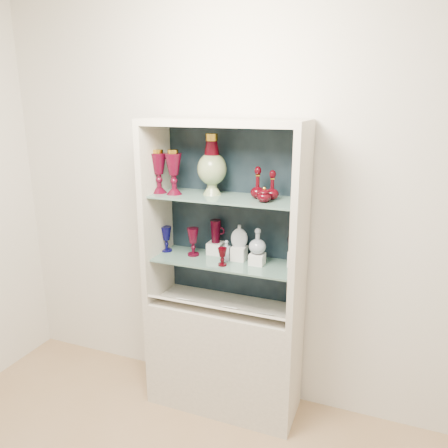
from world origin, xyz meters
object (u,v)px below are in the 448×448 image
at_px(cobalt_goblet, 166,239).
at_px(cameo_medallion, 296,241).
at_px(pedestal_lamp_right, 174,172).
at_px(pedestal_lamp_left, 159,171).
at_px(enamel_urn, 212,165).
at_px(lidded_bowl, 264,194).
at_px(clear_round_decanter, 258,242).
at_px(ruby_pitcher, 216,231).
at_px(clear_square_bottle, 226,250).
at_px(ruby_goblet_small, 222,257).
at_px(flat_flask, 239,236).
at_px(ruby_decanter_b, 272,184).
at_px(ruby_goblet_tall, 193,242).
at_px(ruby_decanter_a, 258,181).

distance_m(cobalt_goblet, cameo_medallion, 0.88).
bearing_deg(pedestal_lamp_right, pedestal_lamp_left, 176.86).
bearing_deg(cobalt_goblet, enamel_urn, 1.75).
xyz_separation_m(pedestal_lamp_right, enamel_urn, (0.23, 0.08, 0.05)).
height_order(lidded_bowl, cameo_medallion, lidded_bowl).
xyz_separation_m(enamel_urn, clear_round_decanter, (0.31, -0.03, -0.46)).
height_order(ruby_pitcher, clear_square_bottle, ruby_pitcher).
height_order(pedestal_lamp_left, ruby_goblet_small, pedestal_lamp_left).
bearing_deg(ruby_goblet_small, pedestal_lamp_left, 173.93).
bearing_deg(ruby_goblet_small, flat_flask, 64.31).
relative_size(ruby_decanter_b, ruby_goblet_tall, 1.01).
distance_m(ruby_pitcher, flat_flask, 0.19).
bearing_deg(enamel_urn, ruby_pitcher, 92.76).
xyz_separation_m(enamel_urn, ruby_decanter_a, (0.30, -0.01, -0.08)).
relative_size(lidded_bowl, cameo_medallion, 0.74).
bearing_deg(ruby_goblet_small, cobalt_goblet, 165.88).
bearing_deg(ruby_decanter_b, lidded_bowl, -106.70).
bearing_deg(pedestal_lamp_left, ruby_decanter_b, 4.92).
height_order(ruby_decanter_b, lidded_bowl, ruby_decanter_b).
relative_size(flat_flask, clear_round_decanter, 0.94).
bearing_deg(cameo_medallion, ruby_goblet_small, 179.79).
bearing_deg(ruby_goblet_tall, ruby_goblet_small, -22.51).
relative_size(ruby_decanter_a, flat_flask, 1.47).
bearing_deg(pedestal_lamp_left, pedestal_lamp_right, -3.14).
height_order(clear_round_decanter, cameo_medallion, same).
bearing_deg(pedestal_lamp_left, enamel_urn, 12.80).
distance_m(flat_flask, cameo_medallion, 0.36).
height_order(ruby_decanter_a, ruby_pitcher, ruby_decanter_a).
height_order(cobalt_goblet, ruby_goblet_small, cobalt_goblet).
xyz_separation_m(ruby_goblet_small, ruby_pitcher, (-0.12, 0.19, 0.10)).
height_order(pedestal_lamp_right, ruby_pitcher, pedestal_lamp_right).
distance_m(ruby_decanter_a, clear_square_bottle, 0.50).
bearing_deg(cameo_medallion, enamel_urn, 162.94).
distance_m(ruby_decanter_b, flat_flask, 0.41).
bearing_deg(flat_flask, ruby_decanter_a, -27.84).
height_order(enamel_urn, ruby_pitcher, enamel_urn).
xyz_separation_m(lidded_bowl, flat_flask, (-0.19, 0.10, -0.30)).
bearing_deg(clear_round_decanter, ruby_pitcher, 164.40).
relative_size(enamel_urn, cameo_medallion, 2.95).
height_order(pedestal_lamp_left, pedestal_lamp_right, pedestal_lamp_right).
relative_size(pedestal_lamp_right, ruby_decanter_a, 1.28).
bearing_deg(cameo_medallion, clear_square_bottle, 166.92).
height_order(cobalt_goblet, clear_round_decanter, clear_round_decanter).
bearing_deg(ruby_decanter_a, pedestal_lamp_left, -174.35).
bearing_deg(clear_square_bottle, ruby_pitcher, 141.60).
relative_size(enamel_urn, ruby_goblet_tall, 2.02).
distance_m(pedestal_lamp_left, flat_flask, 0.66).
height_order(clear_square_bottle, clear_round_decanter, clear_round_decanter).
bearing_deg(ruby_goblet_small, ruby_goblet_tall, 157.49).
bearing_deg(pedestal_lamp_right, enamel_urn, 20.06).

